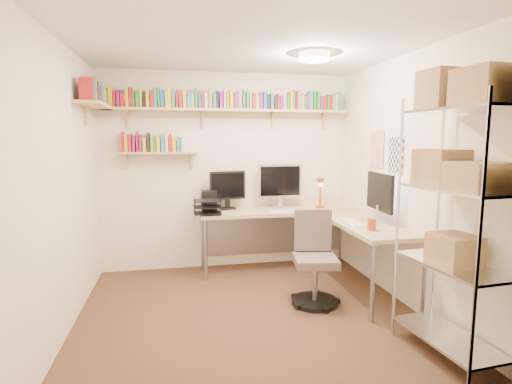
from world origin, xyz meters
TOP-DOWN VIEW (x-y plane):
  - ground at (0.00, 0.00)m, footprint 3.20×3.20m
  - room_shell at (0.00, 0.00)m, footprint 3.24×3.04m
  - wall_shelves at (-0.44, 1.29)m, footprint 3.12×1.09m
  - corner_desk at (0.68, 0.95)m, footprint 2.11×2.02m
  - office_chair at (0.71, 0.10)m, footprint 0.50×0.51m
  - wire_rack at (1.36, -1.10)m, footprint 0.48×0.89m

SIDE VIEW (x-z plane):
  - ground at x=0.00m, z-range 0.00..0.00m
  - office_chair at x=0.71m, z-range -0.08..0.87m
  - corner_desk at x=0.68m, z-range 0.10..1.44m
  - wire_rack at x=1.36m, z-range 0.39..2.57m
  - room_shell at x=0.00m, z-range 0.29..2.81m
  - wall_shelves at x=-0.44m, z-range 1.63..2.42m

